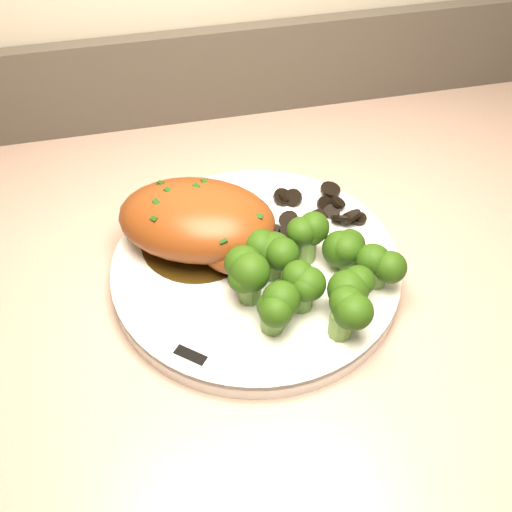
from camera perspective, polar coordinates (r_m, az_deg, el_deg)
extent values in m
cube|color=brown|center=(1.16, 19.55, -15.83)|extent=(2.13, 0.69, 0.92)
cube|color=#4C443A|center=(0.96, 19.47, 17.40)|extent=(2.19, 0.02, 0.12)
cylinder|color=white|center=(0.65, 0.00, -1.19)|extent=(0.37, 0.37, 0.02)
cube|color=black|center=(0.66, 11.02, -0.18)|extent=(0.02, 0.03, 0.00)
cube|color=black|center=(0.72, -5.43, 5.65)|extent=(0.03, 0.02, 0.00)
cube|color=black|center=(0.58, -5.84, -8.78)|extent=(0.03, 0.03, 0.00)
cylinder|color=#312209|center=(0.67, -5.12, 1.34)|extent=(0.12, 0.12, 0.00)
ellipsoid|color=brown|center=(0.64, -5.30, 3.26)|extent=(0.19, 0.16, 0.06)
ellipsoid|color=brown|center=(0.63, -1.62, 0.37)|extent=(0.09, 0.08, 0.03)
cube|color=#153D0C|center=(0.64, -9.51, 5.60)|extent=(0.01, 0.01, 0.00)
cube|color=#153D0C|center=(0.64, -7.90, 5.73)|extent=(0.01, 0.01, 0.00)
cube|color=#153D0C|center=(0.63, -6.23, 5.70)|extent=(0.01, 0.01, 0.00)
cube|color=#153D0C|center=(0.63, -4.52, 5.53)|extent=(0.01, 0.01, 0.00)
cube|color=#153D0C|center=(0.62, -2.79, 5.23)|extent=(0.01, 0.01, 0.00)
cube|color=#153D0C|center=(0.62, -1.05, 4.77)|extent=(0.01, 0.01, 0.00)
cylinder|color=black|center=(0.70, 7.49, 3.92)|extent=(0.02, 0.02, 0.01)
cylinder|color=black|center=(0.70, 7.09, 4.57)|extent=(0.02, 0.02, 0.01)
cylinder|color=black|center=(0.70, 6.34, 5.10)|extent=(0.02, 0.02, 0.01)
cylinder|color=black|center=(0.71, 5.30, 4.84)|extent=(0.02, 0.02, 0.01)
cylinder|color=black|center=(0.70, 4.23, 4.99)|extent=(0.02, 0.02, 0.01)
cylinder|color=black|center=(0.70, 3.21, 4.94)|extent=(0.02, 0.03, 0.02)
cylinder|color=black|center=(0.70, 2.39, 4.13)|extent=(0.03, 0.03, 0.01)
cylinder|color=black|center=(0.69, 1.94, 3.83)|extent=(0.03, 0.03, 0.00)
cylinder|color=black|center=(0.68, 1.90, 3.50)|extent=(0.02, 0.02, 0.01)
cylinder|color=black|center=(0.68, 2.29, 2.61)|extent=(0.03, 0.03, 0.02)
cylinder|color=black|center=(0.67, 3.08, 2.47)|extent=(0.03, 0.03, 0.01)
cylinder|color=black|center=(0.67, 4.15, 2.52)|extent=(0.03, 0.03, 0.02)
cylinder|color=black|center=(0.67, 5.25, 2.18)|extent=(0.02, 0.02, 0.01)
cylinder|color=black|center=(0.68, 6.32, 2.65)|extent=(0.03, 0.03, 0.01)
cylinder|color=black|center=(0.68, 7.14, 3.28)|extent=(0.04, 0.03, 0.02)
cylinder|color=black|center=(0.69, 7.50, 3.39)|extent=(0.04, 0.03, 0.02)
cylinder|color=olive|center=(0.62, 1.26, -0.76)|extent=(0.02, 0.02, 0.03)
sphere|color=#173407|center=(0.61, 1.29, 0.47)|extent=(0.03, 0.03, 0.03)
cylinder|color=olive|center=(0.64, 4.38, 0.63)|extent=(0.02, 0.02, 0.03)
sphere|color=#173407|center=(0.62, 4.48, 1.86)|extent=(0.03, 0.03, 0.03)
cylinder|color=olive|center=(0.64, 8.22, -0.07)|extent=(0.02, 0.02, 0.03)
sphere|color=#173407|center=(0.62, 8.40, 1.15)|extent=(0.03, 0.03, 0.03)
cylinder|color=olive|center=(0.60, 4.07, -3.60)|extent=(0.02, 0.02, 0.03)
sphere|color=#173407|center=(0.58, 4.17, -2.38)|extent=(0.03, 0.03, 0.03)
cylinder|color=olive|center=(0.60, 8.38, -3.32)|extent=(0.02, 0.02, 0.03)
sphere|color=#173407|center=(0.59, 8.58, -2.12)|extent=(0.03, 0.03, 0.03)
cylinder|color=olive|center=(0.63, 10.63, -1.48)|extent=(0.02, 0.02, 0.03)
sphere|color=#173407|center=(0.61, 10.87, -0.27)|extent=(0.03, 0.03, 0.03)
cylinder|color=olive|center=(0.58, 1.47, -5.58)|extent=(0.02, 0.02, 0.03)
sphere|color=#173407|center=(0.56, 1.51, -4.38)|extent=(0.03, 0.03, 0.03)
cylinder|color=olive|center=(0.58, 7.55, -6.04)|extent=(0.02, 0.02, 0.03)
sphere|color=#173407|center=(0.57, 7.74, -4.85)|extent=(0.03, 0.03, 0.03)
cylinder|color=olive|center=(0.60, -0.58, -2.93)|extent=(0.02, 0.02, 0.03)
sphere|color=#173407|center=(0.59, -0.59, -1.71)|extent=(0.03, 0.03, 0.03)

